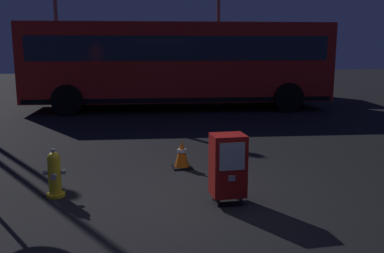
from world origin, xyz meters
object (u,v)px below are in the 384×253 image
object	(u,v)px
bus_near	(178,61)
street_light_near_right	(219,4)
fire_hydrant	(54,174)
newspaper_box_primary	(228,165)
traffic_cone	(182,154)
bus_far	(170,57)

from	to	relation	value
bus_near	street_light_near_right	distance (m)	2.50
fire_hydrant	bus_near	distance (m)	9.36
newspaper_box_primary	street_light_near_right	xyz separation A→B (m)	(2.41, 9.59, 3.11)
bus_near	street_light_near_right	bearing A→B (deg)	13.20
traffic_cone	street_light_near_right	size ratio (longest dim) A/B	0.08
traffic_cone	bus_far	size ratio (longest dim) A/B	0.05
traffic_cone	bus_near	xyz separation A→B (m)	(1.22, 7.49, 1.45)
traffic_cone	bus_far	xyz separation A→B (m)	(1.61, 11.80, 1.45)
newspaper_box_primary	traffic_cone	size ratio (longest dim) A/B	1.92
bus_far	street_light_near_right	size ratio (longest dim) A/B	1.71
traffic_cone	street_light_near_right	bearing A→B (deg)	70.39
newspaper_box_primary	street_light_near_right	size ratio (longest dim) A/B	0.16
fire_hydrant	bus_near	size ratio (longest dim) A/B	0.07
fire_hydrant	bus_far	distance (m)	13.54
newspaper_box_primary	bus_far	xyz separation A→B (m)	(1.28, 13.70, 1.14)
newspaper_box_primary	traffic_cone	distance (m)	1.96
fire_hydrant	traffic_cone	bearing A→B (deg)	27.62
fire_hydrant	newspaper_box_primary	distance (m)	2.62
bus_near	bus_far	world-z (taller)	same
traffic_cone	bus_near	bearing A→B (deg)	80.76
newspaper_box_primary	fire_hydrant	bearing A→B (deg)	162.72
bus_near	newspaper_box_primary	bearing A→B (deg)	-89.15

